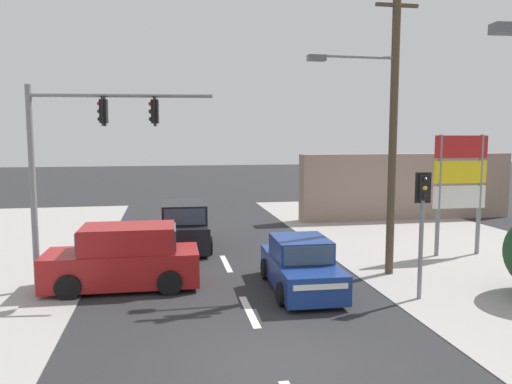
% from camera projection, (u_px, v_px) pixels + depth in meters
% --- Properties ---
extents(ground_plane, '(140.00, 140.00, 0.00)m').
position_uv_depth(ground_plane, '(274.00, 362.00, 10.05)').
color(ground_plane, '#28282B').
extents(lane_dash_mid, '(0.20, 2.40, 0.01)m').
position_uv_depth(lane_dash_mid, '(249.00, 311.00, 12.98)').
color(lane_dash_mid, silver).
rests_on(lane_dash_mid, ground).
extents(lane_dash_far, '(0.20, 2.40, 0.01)m').
position_uv_depth(lane_dash_far, '(226.00, 263.00, 17.87)').
color(lane_dash_far, silver).
rests_on(lane_dash_far, ground).
extents(utility_pole_midground_right, '(3.78, 0.31, 9.71)m').
position_uv_depth(utility_pole_midground_right, '(390.00, 115.00, 15.92)').
color(utility_pole_midground_right, '#4C3D2B').
rests_on(utility_pole_midground_right, ground).
extents(traffic_signal_mast, '(5.26, 0.71, 6.00)m').
position_uv_depth(traffic_signal_mast, '(77.00, 150.00, 14.37)').
color(traffic_signal_mast, slate).
rests_on(traffic_signal_mast, ground).
extents(pedestal_signal_right_kerb, '(0.44, 0.30, 3.56)m').
position_uv_depth(pedestal_signal_right_kerb, '(422.00, 214.00, 13.67)').
color(pedestal_signal_right_kerb, slate).
rests_on(pedestal_signal_right_kerb, ground).
extents(shopping_plaza_sign, '(2.10, 0.16, 4.60)m').
position_uv_depth(shopping_plaza_sign, '(460.00, 178.00, 18.80)').
color(shopping_plaza_sign, slate).
rests_on(shopping_plaza_sign, ground).
extents(shopfront_wall_far, '(12.00, 1.00, 3.60)m').
position_uv_depth(shopfront_wall_far, '(406.00, 186.00, 27.46)').
color(shopfront_wall_far, gray).
rests_on(shopfront_wall_far, ground).
extents(sedan_oncoming_near, '(1.98, 4.28, 1.56)m').
position_uv_depth(sedan_oncoming_near, '(301.00, 266.00, 14.77)').
color(sedan_oncoming_near, navy).
rests_on(sedan_oncoming_near, ground).
extents(suv_kerbside_parked, '(2.15, 4.58, 1.90)m').
position_uv_depth(suv_kerbside_parked, '(184.00, 226.00, 20.34)').
color(suv_kerbside_parked, black).
rests_on(suv_kerbside_parked, ground).
extents(suv_receding_far, '(4.57, 2.11, 1.90)m').
position_uv_depth(suv_receding_far, '(124.00, 259.00, 14.91)').
color(suv_receding_far, maroon).
rests_on(suv_receding_far, ground).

